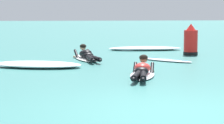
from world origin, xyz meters
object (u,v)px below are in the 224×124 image
(surfer_far, at_px, (87,56))
(drifting_surfboard, at_px, (165,60))
(surfer_near, at_px, (142,71))
(channel_marker_buoy, at_px, (191,42))

(surfer_far, distance_m, drifting_surfboard, 2.55)
(surfer_near, relative_size, drifting_surfboard, 1.35)
(surfer_far, bearing_deg, surfer_near, -74.93)
(surfer_near, xyz_separation_m, drifting_surfboard, (1.40, 3.41, -0.11))
(surfer_far, height_order, channel_marker_buoy, channel_marker_buoy)
(surfer_near, bearing_deg, channel_marker_buoy, 61.90)
(surfer_near, relative_size, surfer_far, 0.94)
(surfer_near, distance_m, drifting_surfboard, 3.69)
(drifting_surfboard, xyz_separation_m, channel_marker_buoy, (1.40, 1.83, 0.43))
(surfer_near, height_order, channel_marker_buoy, channel_marker_buoy)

